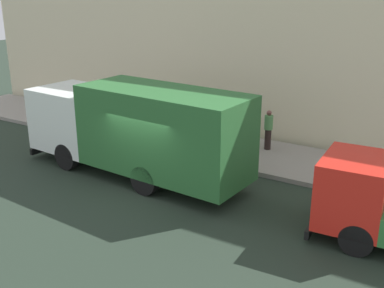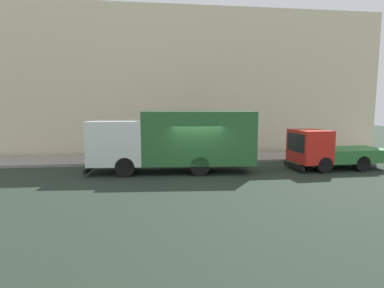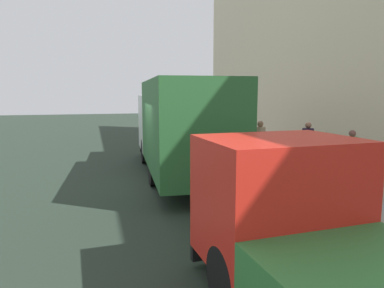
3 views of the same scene
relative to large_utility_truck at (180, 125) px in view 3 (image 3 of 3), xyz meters
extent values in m
plane|color=#222F24|center=(-0.86, -1.02, -1.75)|extent=(80.00, 80.00, 0.00)
cube|color=gray|center=(3.92, -1.02, -1.67)|extent=(3.56, 30.00, 0.16)
cube|color=beige|center=(6.19, -1.02, 3.50)|extent=(0.50, 30.00, 10.51)
cube|color=silver|center=(0.21, 3.02, -0.14)|extent=(2.48, 2.86, 2.24)
cube|color=black|center=(0.30, 4.35, 0.13)|extent=(1.93, 0.19, 1.26)
cube|color=#29612F|center=(-0.08, -1.21, 0.10)|extent=(2.69, 5.91, 2.72)
cube|color=black|center=(0.30, 4.43, -1.48)|extent=(2.21, 0.27, 0.24)
cylinder|color=black|center=(-0.83, 2.54, -1.26)|extent=(0.37, 0.99, 0.98)
cylinder|color=black|center=(1.17, 2.41, -1.26)|extent=(0.37, 0.99, 0.98)
cylinder|color=black|center=(-1.08, -1.15, -1.26)|extent=(0.37, 0.99, 0.98)
cylinder|color=black|center=(0.92, -1.28, -1.26)|extent=(0.37, 0.99, 0.98)
cube|color=red|center=(-0.30, -7.35, -0.44)|extent=(2.22, 1.75, 1.78)
cube|color=black|center=(-0.35, -6.55, -0.23)|extent=(1.79, 0.15, 0.99)
cube|color=black|center=(-0.35, -6.47, -1.52)|extent=(2.05, 0.23, 0.24)
cylinder|color=black|center=(-1.20, -7.73, -1.33)|extent=(0.34, 0.86, 0.85)
cylinder|color=black|center=(0.63, -7.63, -1.33)|extent=(0.34, 0.86, 0.85)
cylinder|color=#4D2F56|center=(2.76, -0.52, -1.16)|extent=(0.38, 0.38, 0.85)
cylinder|color=tan|center=(2.76, -0.52, -0.41)|extent=(0.51, 0.51, 0.65)
sphere|color=#8C6347|center=(2.76, -0.52, 0.01)|extent=(0.21, 0.21, 0.21)
cylinder|color=black|center=(4.55, -2.95, -1.18)|extent=(0.28, 0.28, 0.82)
cylinder|color=#4E884C|center=(4.55, -2.95, -0.49)|extent=(0.37, 0.37, 0.56)
sphere|color=brown|center=(4.55, -2.95, -0.11)|extent=(0.20, 0.20, 0.20)
cylinder|color=black|center=(3.88, -1.69, -1.16)|extent=(0.32, 0.32, 0.87)
cylinder|color=#261C34|center=(3.88, -1.69, -0.39)|extent=(0.42, 0.42, 0.66)
sphere|color=#94624A|center=(3.88, -1.69, 0.04)|extent=(0.20, 0.20, 0.20)
cone|color=orange|center=(2.42, 2.86, -1.28)|extent=(0.43, 0.43, 0.62)
cylinder|color=#4C5156|center=(2.41, 0.19, -0.32)|extent=(0.08, 0.08, 2.54)
cube|color=blue|center=(2.41, 0.21, 0.70)|extent=(0.44, 0.03, 0.36)
camera|label=1|loc=(-12.08, -9.63, 4.66)|focal=44.30mm
camera|label=2|loc=(-15.88, 1.09, 1.67)|focal=28.42mm
camera|label=3|loc=(-2.84, -11.86, 1.07)|focal=33.64mm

